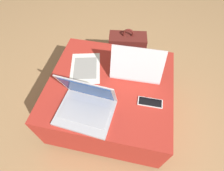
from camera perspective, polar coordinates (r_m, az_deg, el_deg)
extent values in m
plane|color=tan|center=(1.54, -0.50, -8.41)|extent=(14.00, 14.00, 0.00)
cube|color=maroon|center=(1.52, -0.51, -7.97)|extent=(0.82, 0.75, 0.05)
cube|color=#B22D23|center=(1.34, -0.57, -3.83)|extent=(0.85, 0.78, 0.36)
cube|color=#B7B7BC|center=(1.07, -8.72, -8.73)|extent=(0.35, 0.28, 0.02)
cube|color=#B2B2B7|center=(1.06, -8.90, -8.79)|extent=(0.30, 0.16, 0.00)
cube|color=#B7B7BC|center=(1.00, -7.85, -1.23)|extent=(0.34, 0.11, 0.24)
cube|color=#1E4799|center=(1.00, -7.94, -1.50)|extent=(0.30, 0.10, 0.21)
cube|color=silver|center=(1.28, 7.84, 5.69)|extent=(0.35, 0.24, 0.02)
cube|color=#B2B2B7|center=(1.27, 7.91, 6.16)|extent=(0.30, 0.14, 0.00)
cube|color=silver|center=(1.14, 8.11, 6.75)|extent=(0.34, 0.09, 0.22)
cube|color=green|center=(1.14, 8.13, 6.86)|extent=(0.31, 0.08, 0.19)
cube|color=white|center=(1.13, 12.34, -5.40)|extent=(0.15, 0.06, 0.01)
cube|color=black|center=(1.12, 12.38, -5.28)|extent=(0.14, 0.06, 0.00)
cube|color=#5B1E19|center=(1.67, 4.73, 10.12)|extent=(0.34, 0.19, 0.42)
cube|color=#4E1A15|center=(1.79, 4.58, 10.21)|extent=(0.26, 0.09, 0.19)
torus|color=#5B1E19|center=(1.52, 5.35, 16.49)|extent=(0.09, 0.03, 0.09)
cube|color=silver|center=(1.29, -8.72, 5.71)|extent=(0.28, 0.34, 0.00)
cube|color=gray|center=(1.29, -8.72, 5.74)|extent=(0.21, 0.24, 0.00)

